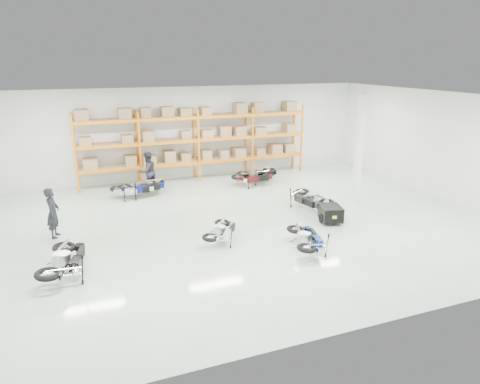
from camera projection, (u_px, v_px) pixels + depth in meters
name	position (u px, v px, depth m)	size (l,w,h in m)	color
room	(244.00, 163.00, 15.10)	(18.00, 18.00, 18.00)	#B9CEBC
pallet_rack	(196.00, 134.00, 20.86)	(11.28, 0.98, 3.62)	orange
structural_column	(359.00, 150.00, 17.31)	(0.25, 0.25, 4.50)	white
moto_blue_centre	(308.00, 235.00, 13.26)	(0.78, 1.75, 1.07)	#061643
moto_silver_left	(222.00, 228.00, 13.97)	(0.70, 1.57, 0.96)	#B2B5BA
moto_black_far_left	(65.00, 256.00, 11.71)	(0.88, 1.98, 1.21)	black
moto_touring_right	(309.00, 195.00, 17.00)	(0.83, 1.87, 1.15)	black
trailer	(331.00, 213.00, 15.63)	(0.92, 1.57, 0.64)	black
moto_back_a	(143.00, 184.00, 18.65)	(0.80, 1.81, 1.10)	navy
moto_back_b	(134.00, 186.00, 18.43)	(0.75, 1.69, 1.03)	silver
moto_back_c	(259.00, 171.00, 20.78)	(0.82, 1.85, 1.13)	black
moto_back_d	(254.00, 175.00, 20.19)	(0.79, 1.79, 1.09)	#3E0C10
person_left	(53.00, 213.00, 14.25)	(0.63, 0.41, 1.72)	black
person_back	(148.00, 172.00, 19.31)	(0.87, 0.68, 1.80)	black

